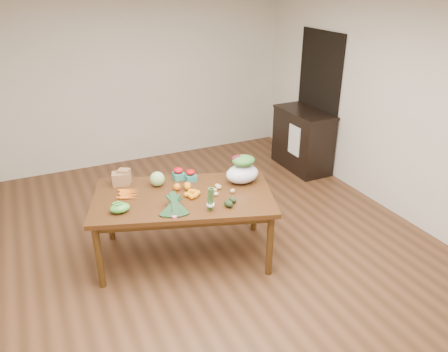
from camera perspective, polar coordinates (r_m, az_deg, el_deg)
name	(u,v)px	position (r m, az deg, el deg)	size (l,w,h in m)	color
floor	(213,251)	(5.01, -1.38, -9.75)	(6.00, 6.00, 0.00)	brown
room_walls	(212,139)	(4.38, -1.57, 4.91)	(5.02, 6.02, 2.70)	silver
dining_table	(184,226)	(4.76, -5.19, -6.51)	(1.85, 1.03, 0.75)	#482611
doorway_dark	(317,101)	(7.00, 12.11, 9.56)	(0.02, 1.00, 2.10)	black
cabinet	(303,140)	(6.99, 10.23, 4.68)	(0.52, 1.02, 0.94)	black
dish_towel	(294,140)	(6.71, 9.15, 4.62)	(0.02, 0.28, 0.45)	white
paper_bag	(121,177)	(4.88, -13.36, -0.18)	(0.24, 0.20, 0.17)	#9B6A45
cabbage	(157,179)	(4.77, -8.71, -0.38)	(0.16, 0.16, 0.16)	#B1D078
strawberry_basket_a	(179,175)	(4.91, -5.96, 0.18)	(0.12, 0.12, 0.11)	red
strawberry_basket_b	(191,176)	(4.86, -4.38, -0.04)	(0.12, 0.12, 0.10)	#AF0F0B
orange_a	(177,187)	(4.67, -6.15, -1.43)	(0.08, 0.08, 0.08)	orange
orange_b	(187,186)	(4.68, -4.82, -1.26)	(0.08, 0.08, 0.08)	orange
orange_c	(188,187)	(4.66, -4.78, -1.45)	(0.07, 0.07, 0.07)	orange
mandarin_cluster	(192,193)	(4.52, -4.18, -2.20)	(0.18, 0.18, 0.09)	orange
carrots	(129,194)	(4.66, -12.30, -2.26)	(0.22, 0.24, 0.03)	orange
snap_pea_bag	(120,208)	(4.34, -13.45, -4.08)	(0.20, 0.15, 0.09)	#51B83E
kale_bunch	(174,205)	(4.22, -6.55, -3.83)	(0.32, 0.40, 0.16)	black
asparagus_bundle	(210,199)	(4.22, -1.78, -3.02)	(0.08, 0.08, 0.25)	#4E7435
potato_a	(215,190)	(4.61, -1.22, -1.85)	(0.05, 0.05, 0.05)	tan
potato_b	(216,194)	(4.53, -1.04, -2.36)	(0.05, 0.05, 0.05)	tan
potato_c	(219,187)	(4.67, -0.69, -1.45)	(0.06, 0.05, 0.05)	#DBBF7E
potato_d	(217,186)	(4.71, -0.94, -1.25)	(0.05, 0.04, 0.04)	tan
potato_e	(233,191)	(4.59, 1.12, -1.97)	(0.06, 0.05, 0.05)	tan
avocado_a	(228,204)	(4.32, 0.58, -3.63)	(0.07, 0.11, 0.07)	black
avocado_b	(233,200)	(4.40, 1.13, -3.12)	(0.06, 0.09, 0.06)	black
salad_bag	(242,170)	(4.77, 2.41, 0.73)	(0.37, 0.28, 0.29)	white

